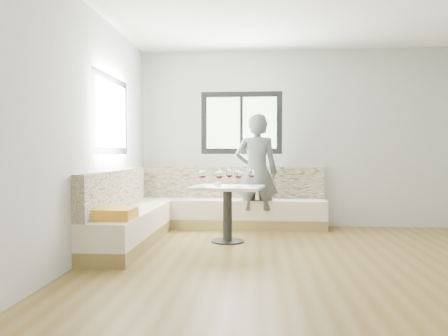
{
  "coord_description": "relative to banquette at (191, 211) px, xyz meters",
  "views": [
    {
      "loc": [
        -0.63,
        -4.52,
        1.17
      ],
      "look_at": [
        -1.08,
        1.26,
        0.97
      ],
      "focal_mm": 35.0,
      "sensor_mm": 36.0,
      "label": 1
    }
  ],
  "objects": [
    {
      "name": "wine_glass_e",
      "position": [
        0.87,
        -0.39,
        0.56
      ],
      "size": [
        0.1,
        0.1,
        0.22
      ],
      "color": "white",
      "rests_on": "table"
    },
    {
      "name": "person",
      "position": [
        0.93,
        0.43,
        0.54
      ],
      "size": [
        0.65,
        0.43,
        1.75
      ],
      "primitive_type": "imported",
      "rotation": [
        0.0,
        0.0,
        3.13
      ],
      "color": "#4F5355",
      "rests_on": "ground"
    },
    {
      "name": "wine_glass_b",
      "position": [
        0.47,
        -0.65,
        0.56
      ],
      "size": [
        0.1,
        0.1,
        0.22
      ],
      "color": "white",
      "rests_on": "table"
    },
    {
      "name": "olive_ramekin",
      "position": [
        0.42,
        -0.37,
        0.42
      ],
      "size": [
        0.1,
        0.1,
        0.04
      ],
      "color": "white",
      "rests_on": "table"
    },
    {
      "name": "banquette",
      "position": [
        0.0,
        0.0,
        0.0
      ],
      "size": [
        2.9,
        2.8,
        0.95
      ],
      "color": "olive",
      "rests_on": "ground"
    },
    {
      "name": "wine_glass_d",
      "position": [
        0.58,
        -0.36,
        0.56
      ],
      "size": [
        0.1,
        0.1,
        0.22
      ],
      "color": "white",
      "rests_on": "table"
    },
    {
      "name": "wine_glass_a",
      "position": [
        0.25,
        -0.57,
        0.56
      ],
      "size": [
        0.1,
        0.1,
        0.22
      ],
      "color": "white",
      "rests_on": "table"
    },
    {
      "name": "table",
      "position": [
        0.56,
        -0.46,
        0.22
      ],
      "size": [
        0.99,
        0.82,
        0.73
      ],
      "rotation": [
        0.0,
        0.0,
        -0.15
      ],
      "color": "black",
      "rests_on": "ground"
    },
    {
      "name": "wine_glass_c",
      "position": [
        0.71,
        -0.62,
        0.56
      ],
      "size": [
        0.1,
        0.1,
        0.22
      ],
      "color": "white",
      "rests_on": "table"
    },
    {
      "name": "room",
      "position": [
        1.51,
        -1.54,
        1.08
      ],
      "size": [
        5.01,
        5.01,
        2.81
      ],
      "color": "brown",
      "rests_on": "ground"
    }
  ]
}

